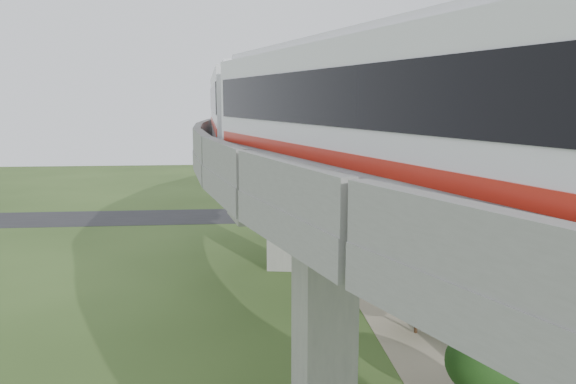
# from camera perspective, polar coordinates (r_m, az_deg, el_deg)

# --- Properties ---
(ground) EXTENTS (160.00, 160.00, 0.00)m
(ground) POSITION_cam_1_polar(r_m,az_deg,el_deg) (33.35, -0.81, -12.91)
(ground) COLOR #30461C
(ground) RESTS_ON ground
(dirt_lot) EXTENTS (18.00, 26.00, 0.04)m
(dirt_lot) POSITION_cam_1_polar(r_m,az_deg,el_deg) (35.41, 23.27, -12.31)
(dirt_lot) COLOR gray
(dirt_lot) RESTS_ON ground
(asphalt_road) EXTENTS (60.00, 8.00, 0.03)m
(asphalt_road) POSITION_cam_1_polar(r_m,az_deg,el_deg) (62.11, -2.92, -2.38)
(asphalt_road) COLOR #232326
(asphalt_road) RESTS_ON ground
(viaduct) EXTENTS (19.58, 73.98, 11.40)m
(viaduct) POSITION_cam_1_polar(r_m,az_deg,el_deg) (31.59, 6.13, 2.78)
(viaduct) COLOR #99968E
(viaduct) RESTS_ON ground
(metro_train) EXTENTS (12.16, 61.24, 3.64)m
(metro_train) POSITION_cam_1_polar(r_m,az_deg,el_deg) (34.13, -0.54, 8.80)
(metro_train) COLOR silver
(metro_train) RESTS_ON ground
(fence) EXTENTS (3.87, 38.73, 1.50)m
(fence) POSITION_cam_1_polar(r_m,az_deg,el_deg) (35.13, 15.56, -10.78)
(fence) COLOR #2D382D
(fence) RESTS_ON ground
(tree_0) EXTENTS (3.20, 3.20, 3.83)m
(tree_0) POSITION_cam_1_polar(r_m,az_deg,el_deg) (54.82, 9.44, -1.46)
(tree_0) COLOR #382314
(tree_0) RESTS_ON ground
(tree_1) EXTENTS (2.14, 2.14, 2.50)m
(tree_1) POSITION_cam_1_polar(r_m,az_deg,el_deg) (48.96, 8.66, -3.79)
(tree_1) COLOR #382314
(tree_1) RESTS_ON ground
(tree_2) EXTENTS (2.22, 2.22, 2.66)m
(tree_2) POSITION_cam_1_polar(r_m,az_deg,el_deg) (41.08, 9.12, -6.18)
(tree_2) COLOR #382314
(tree_2) RESTS_ON ground
(tree_3) EXTENTS (2.57, 2.57, 3.43)m
(tree_3) POSITION_cam_1_polar(r_m,az_deg,el_deg) (31.61, 12.98, -9.91)
(tree_3) COLOR #382314
(tree_3) RESTS_ON ground
(tree_4) EXTENTS (3.10, 3.10, 3.37)m
(tree_4) POSITION_cam_1_polar(r_m,az_deg,el_deg) (25.19, 19.25, -16.06)
(tree_4) COLOR #382314
(tree_4) RESTS_ON ground
(car_dark) EXTENTS (3.93, 2.58, 1.06)m
(car_dark) POSITION_cam_1_polar(r_m,az_deg,el_deg) (41.83, 12.71, -7.65)
(car_dark) COLOR black
(car_dark) RESTS_ON dirt_lot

